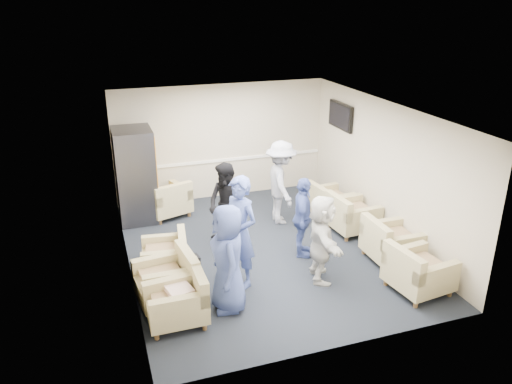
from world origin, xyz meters
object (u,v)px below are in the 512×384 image
object	(u,v)px
armchair_left_near	(180,300)
armchair_corner	(168,201)
armchair_right_midfar	(350,216)
person_front_left	(228,259)
person_back_right	(281,183)
armchair_left_mid	(170,282)
person_back_left	(226,205)
armchair_right_midnear	(389,243)
armchair_right_near	(416,273)
armchair_right_far	(328,202)
armchair_left_far	(168,256)
vending_machine	(136,175)
person_mid_right	(303,218)
person_front_right	(322,238)
person_mid_left	(240,232)

from	to	relation	value
armchair_left_near	armchair_corner	bearing A→B (deg)	173.22
armchair_right_midfar	armchair_corner	xyz separation A→B (m)	(-3.40, 1.98, 0.00)
person_front_left	person_back_right	xyz separation A→B (m)	(1.92, 2.71, 0.03)
armchair_left_mid	person_front_left	size ratio (longest dim) A/B	0.57
armchair_left_near	person_back_left	world-z (taller)	person_back_left
person_back_right	armchair_right_midnear	bearing A→B (deg)	-144.05
armchair_right_near	person_back_right	world-z (taller)	person_back_right
armchair_right_far	person_back_left	distance (m)	2.57
armchair_corner	armchair_right_midfar	bearing A→B (deg)	131.74
armchair_left_near	person_back_right	bearing A→B (deg)	136.08
person_back_right	armchair_left_far	bearing A→B (deg)	122.90
vending_machine	armchair_right_midfar	bearing A→B (deg)	-26.88
armchair_right_midnear	armchair_right_far	xyz separation A→B (m)	(-0.17, 2.14, -0.02)
armchair_left_near	person_mid_right	size ratio (longest dim) A/B	0.56
armchair_left_near	person_front_right	world-z (taller)	person_front_right
armchair_left_far	armchair_right_far	xyz separation A→B (m)	(3.72, 1.25, 0.02)
armchair_left_mid	person_mid_right	world-z (taller)	person_mid_right
armchair_left_mid	armchair_right_midfar	world-z (taller)	armchair_left_mid
person_mid_left	person_front_right	size ratio (longest dim) A/B	1.24
armchair_left_near	person_front_left	world-z (taller)	person_front_left
armchair_right_midfar	vending_machine	world-z (taller)	vending_machine
armchair_right_midnear	armchair_corner	bearing A→B (deg)	47.26
armchair_left_mid	armchair_right_near	size ratio (longest dim) A/B	1.00
armchair_right_midnear	vending_machine	xyz separation A→B (m)	(-4.12, 3.34, 0.65)
person_front_left	person_front_right	size ratio (longest dim) A/B	1.12
armchair_right_midnear	armchair_right_far	world-z (taller)	armchair_right_midnear
armchair_corner	person_mid_left	world-z (taller)	person_mid_left
armchair_corner	person_mid_right	bearing A→B (deg)	110.66
armchair_right_midnear	vending_machine	bearing A→B (deg)	51.44
vending_machine	person_back_left	distance (m)	2.32
armchair_left_near	armchair_right_midnear	size ratio (longest dim) A/B	0.97
armchair_right_midfar	person_mid_right	world-z (taller)	person_mid_right
armchair_right_far	person_back_right	world-z (taller)	person_back_right
armchair_corner	vending_machine	distance (m)	0.91
armchair_corner	person_mid_left	size ratio (longest dim) A/B	0.57
armchair_right_near	vending_machine	world-z (taller)	vending_machine
armchair_right_near	person_back_right	bearing A→B (deg)	11.67
armchair_left_far	person_back_right	xyz separation A→B (m)	(2.63, 1.32, 0.59)
armchair_right_midfar	armchair_right_far	bearing A→B (deg)	1.35
armchair_corner	person_back_right	world-z (taller)	person_back_right
person_front_left	person_mid_left	distance (m)	0.73
armchair_left_mid	person_back_right	bearing A→B (deg)	122.94
armchair_left_mid	person_back_left	distance (m)	2.18
armchair_right_midnear	armchair_corner	distance (m)	4.79
armchair_right_midfar	person_front_right	world-z (taller)	person_front_right
armchair_right_far	vending_machine	bearing A→B (deg)	66.13
armchair_right_midnear	person_back_left	bearing A→B (deg)	59.51
vending_machine	person_back_right	xyz separation A→B (m)	(2.86, -1.13, -0.11)
person_front_left	person_mid_right	world-z (taller)	person_front_left
armchair_right_midnear	person_back_right	xyz separation A→B (m)	(-1.26, 2.21, 0.54)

